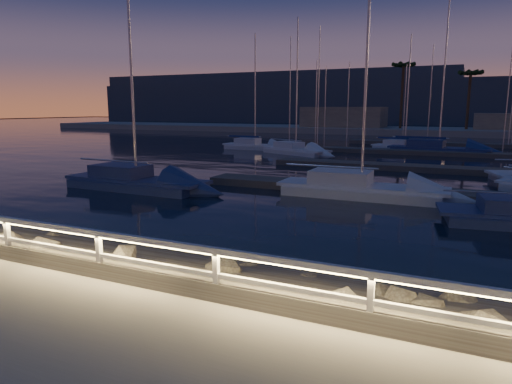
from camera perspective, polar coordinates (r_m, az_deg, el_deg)
ground at (r=8.59m, az=7.16°, el=-15.38°), size 400.00×400.00×0.00m
harbor_water at (r=38.97m, az=21.28°, el=2.82°), size 400.00×440.00×0.60m
guard_rail at (r=8.30m, az=6.82°, el=-10.50°), size 44.11×0.12×1.06m
riprap at (r=9.74m, az=19.31°, el=-14.06°), size 27.85×2.80×1.28m
floating_docks at (r=40.17m, az=21.46°, el=3.84°), size 22.00×36.00×0.40m
far_shore at (r=81.55m, az=23.28°, el=7.21°), size 160.00×14.00×5.20m
palm_left at (r=80.31m, az=17.96°, el=14.55°), size 3.00×3.00×11.20m
palm_center at (r=80.55m, az=25.25°, el=13.09°), size 3.00×3.00×9.70m
distant_hills at (r=143.18m, az=15.24°, el=10.51°), size 230.00×37.50×18.00m
sailboat_b at (r=25.64m, az=-15.10°, el=1.42°), size 8.40×2.74×14.19m
sailboat_f at (r=23.16m, az=12.48°, el=0.58°), size 8.22×2.61×13.91m
sailboat_i at (r=48.57m, az=-0.31°, el=5.86°), size 7.04×2.36×11.91m
sailboat_j at (r=43.71m, az=4.82°, el=5.30°), size 7.51×4.93×12.53m
sailboat_k at (r=47.51m, az=21.57°, el=5.07°), size 9.47×3.75×15.66m
sailboat_n at (r=49.73m, az=17.91°, el=5.43°), size 7.06×4.00×11.63m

